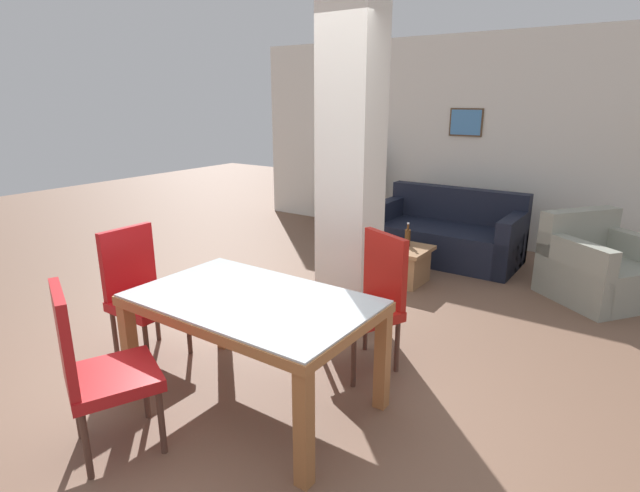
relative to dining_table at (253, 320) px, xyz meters
name	(u,v)px	position (x,y,z in m)	size (l,w,h in m)	color
ground_plane	(256,400)	(0.00, 0.00, -0.58)	(18.00, 18.00, 0.00)	brown
back_wall	(487,142)	(0.00, 4.55, 0.77)	(7.20, 0.09, 2.70)	white
divider_pillar	(351,170)	(-0.12, 1.34, 0.77)	(0.45, 0.37, 2.70)	white
dining_table	(253,320)	(0.00, 0.00, 0.00)	(1.50, 0.93, 0.73)	#A76739
dining_chair_far_right	(370,297)	(0.37, 0.84, -0.04)	(0.61, 0.61, 0.99)	#AF1913
dining_chair_head_left	(141,289)	(-1.12, 0.00, -0.04)	(0.46, 0.46, 0.99)	red
dining_chair_near_left	(95,365)	(-0.37, -0.84, -0.04)	(0.61, 0.61, 0.99)	#B4191C
sofa	(447,236)	(-0.11, 3.61, -0.29)	(1.72, 0.90, 0.84)	black
armchair	(598,270)	(1.58, 3.23, -0.29)	(1.20, 1.20, 0.84)	gray
coffee_table	(397,263)	(-0.25, 2.56, -0.37)	(0.66, 0.51, 0.39)	#9C6E47
bottle	(408,237)	(-0.18, 2.63, -0.09)	(0.06, 0.06, 0.25)	#4C2D14
tv_stand	(347,210)	(-1.95, 4.27, -0.31)	(0.90, 0.40, 0.53)	#9A6B41
tv_screen	(348,171)	(-1.95, 4.27, 0.28)	(1.01, 0.32, 0.66)	black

